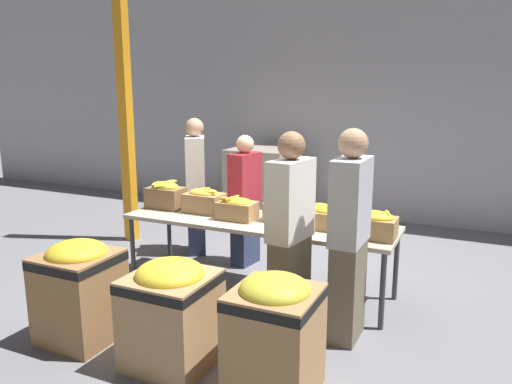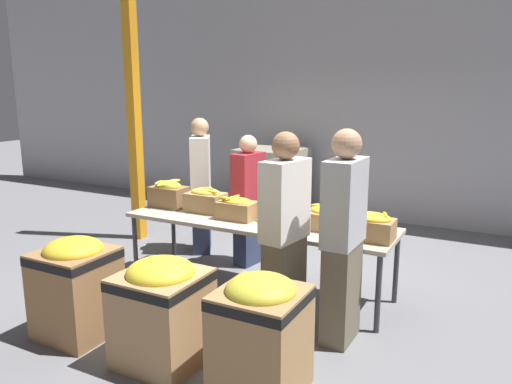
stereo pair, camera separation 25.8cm
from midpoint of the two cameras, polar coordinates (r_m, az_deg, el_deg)
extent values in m
plane|color=slate|center=(5.36, -1.16, -11.04)|extent=(30.00, 30.00, 0.00)
cube|color=#A8A8AD|center=(8.09, 9.48, 11.20)|extent=(16.00, 0.08, 4.00)
cube|color=#B2A893|center=(5.12, -1.20, -3.47)|extent=(2.82, 0.81, 0.04)
cylinder|color=#38383D|center=(5.67, -15.19, -6.33)|extent=(0.05, 0.05, 0.71)
cylinder|color=#38383D|center=(4.52, 12.64, -11.02)|extent=(0.05, 0.05, 0.71)
cylinder|color=#38383D|center=(6.18, -11.08, -4.57)|extent=(0.05, 0.05, 0.71)
cylinder|color=#38383D|center=(5.15, 14.32, -8.16)|extent=(0.05, 0.05, 0.71)
cube|color=olive|center=(5.71, -11.56, -0.66)|extent=(0.41, 0.26, 0.23)
ellipsoid|color=gold|center=(5.68, -11.61, 0.58)|extent=(0.32, 0.21, 0.12)
ellipsoid|color=gold|center=(5.59, -11.38, 0.63)|extent=(0.19, 0.14, 0.05)
ellipsoid|color=gold|center=(5.65, -12.36, 0.72)|extent=(0.05, 0.18, 0.04)
ellipsoid|color=gold|center=(5.70, -12.65, 0.95)|extent=(0.07, 0.20, 0.04)
ellipsoid|color=gold|center=(5.71, -10.99, 1.15)|extent=(0.12, 0.17, 0.05)
cube|color=#A37A4C|center=(5.45, -7.31, -1.25)|extent=(0.41, 0.27, 0.21)
ellipsoid|color=yellow|center=(5.43, -7.34, -0.11)|extent=(0.35, 0.22, 0.10)
ellipsoid|color=yellow|center=(5.39, -7.03, 0.31)|extent=(0.17, 0.11, 0.04)
ellipsoid|color=yellow|center=(5.32, -6.74, -0.02)|extent=(0.18, 0.06, 0.04)
ellipsoid|color=yellow|center=(5.43, -7.02, 0.26)|extent=(0.07, 0.19, 0.04)
ellipsoid|color=yellow|center=(5.37, -6.87, 0.09)|extent=(0.16, 0.14, 0.05)
cube|color=#A37A4C|center=(5.14, -3.61, -2.14)|extent=(0.39, 0.26, 0.18)
ellipsoid|color=gold|center=(5.12, -3.62, -1.09)|extent=(0.33, 0.23, 0.07)
ellipsoid|color=gold|center=(5.16, -3.77, -0.58)|extent=(0.04, 0.16, 0.04)
ellipsoid|color=gold|center=(5.09, -4.98, -0.81)|extent=(0.15, 0.07, 0.06)
ellipsoid|color=gold|center=(5.13, -4.38, -0.76)|extent=(0.05, 0.19, 0.04)
cube|color=tan|center=(5.07, 1.99, -2.28)|extent=(0.41, 0.28, 0.19)
ellipsoid|color=yellow|center=(5.04, 2.00, -1.14)|extent=(0.34, 0.22, 0.10)
ellipsoid|color=yellow|center=(5.05, 2.05, -0.84)|extent=(0.15, 0.08, 0.04)
ellipsoid|color=yellow|center=(5.08, 1.68, -0.69)|extent=(0.11, 0.20, 0.05)
ellipsoid|color=yellow|center=(4.95, 2.61, -0.89)|extent=(0.16, 0.09, 0.06)
cube|color=#A37A4C|center=(4.86, 6.86, -3.13)|extent=(0.41, 0.33, 0.17)
ellipsoid|color=gold|center=(4.83, 6.89, -2.06)|extent=(0.34, 0.26, 0.10)
ellipsoid|color=gold|center=(4.90, 5.79, -1.47)|extent=(0.16, 0.09, 0.05)
ellipsoid|color=gold|center=(4.78, 7.96, -1.72)|extent=(0.22, 0.08, 0.05)
ellipsoid|color=gold|center=(4.84, 7.39, -1.78)|extent=(0.05, 0.19, 0.04)
ellipsoid|color=gold|center=(4.81, 6.83, -1.63)|extent=(0.07, 0.17, 0.05)
cube|color=#A37A4C|center=(4.61, 11.66, -4.00)|extent=(0.41, 0.28, 0.19)
ellipsoid|color=gold|center=(4.59, 11.72, -2.77)|extent=(0.37, 0.25, 0.11)
ellipsoid|color=gold|center=(4.55, 11.48, -2.63)|extent=(0.07, 0.22, 0.05)
ellipsoid|color=gold|center=(4.58, 11.58, -2.49)|extent=(0.06, 0.14, 0.05)
ellipsoid|color=gold|center=(4.61, 10.99, -2.16)|extent=(0.16, 0.14, 0.04)
ellipsoid|color=gold|center=(4.59, 13.23, -2.33)|extent=(0.10, 0.16, 0.05)
cube|color=#2D3856|center=(5.97, -2.47, -4.84)|extent=(0.24, 0.38, 0.73)
cube|color=maroon|center=(5.81, -2.53, 1.50)|extent=(0.27, 0.44, 0.61)
sphere|color=#DBAD89|center=(5.75, -2.57, 5.49)|extent=(0.21, 0.21, 0.21)
cube|color=#6B604C|center=(4.42, 2.14, -10.48)|extent=(0.27, 0.42, 0.83)
cube|color=silver|center=(4.18, 2.22, -0.91)|extent=(0.30, 0.50, 0.68)
sphere|color=#896042|center=(4.11, 2.27, 5.33)|extent=(0.23, 0.23, 0.23)
cube|color=#2D3856|center=(6.43, -7.94, -3.33)|extent=(0.38, 0.44, 0.81)
cube|color=silver|center=(6.28, -8.13, 3.22)|extent=(0.43, 0.51, 0.67)
sphere|color=tan|center=(6.22, -8.26, 7.32)|extent=(0.23, 0.23, 0.23)
cube|color=#6B604C|center=(4.30, 8.66, -11.10)|extent=(0.23, 0.41, 0.84)
cube|color=#B2B2B7|center=(4.06, 9.00, -1.06)|extent=(0.25, 0.48, 0.70)
sphere|color=tan|center=(3.98, 9.22, 5.51)|extent=(0.24, 0.24, 0.24)
cube|color=olive|center=(4.54, -21.04, -11.15)|extent=(0.58, 0.58, 0.76)
cube|color=black|center=(4.43, -21.35, -7.30)|extent=(0.58, 0.58, 0.07)
ellipsoid|color=gold|center=(4.41, -21.42, -6.50)|extent=(0.49, 0.49, 0.20)
cube|color=tan|center=(3.99, -11.49, -14.17)|extent=(0.61, 0.61, 0.72)
cube|color=black|center=(3.86, -11.68, -10.10)|extent=(0.62, 0.62, 0.07)
ellipsoid|color=yellow|center=(3.84, -11.72, -9.19)|extent=(0.52, 0.52, 0.21)
cube|color=#A37A4C|center=(3.59, -0.02, -16.78)|extent=(0.57, 0.57, 0.75)
cube|color=black|center=(3.44, -0.02, -12.10)|extent=(0.58, 0.58, 0.07)
ellipsoid|color=gold|center=(3.42, -0.02, -11.10)|extent=(0.49, 0.49, 0.20)
cube|color=orange|center=(6.92, -15.86, 10.78)|extent=(0.14, 0.14, 4.00)
cube|color=olive|center=(7.97, -0.15, -2.71)|extent=(1.03, 1.03, 0.13)
cube|color=#A39984|center=(7.85, -0.16, 1.33)|extent=(0.95, 0.95, 1.02)
camera|label=1|loc=(0.13, -91.45, -0.31)|focal=35.00mm
camera|label=2|loc=(0.13, 88.55, 0.31)|focal=35.00mm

